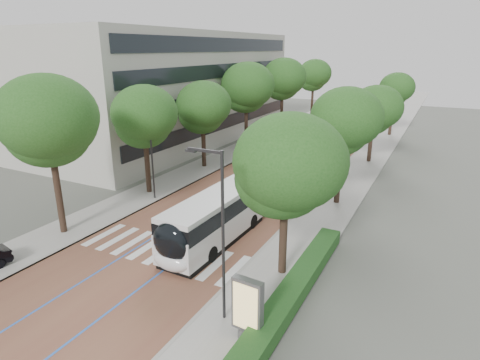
{
  "coord_description": "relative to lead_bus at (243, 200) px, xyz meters",
  "views": [
    {
      "loc": [
        14.67,
        -16.64,
        12.06
      ],
      "look_at": [
        1.26,
        9.34,
        2.4
      ],
      "focal_mm": 30.0,
      "sensor_mm": 36.0,
      "label": 1
    }
  ],
  "objects": [
    {
      "name": "office_building",
      "position": [
        -21.99,
        20.58,
        5.37
      ],
      "size": [
        18.11,
        40.0,
        14.0
      ],
      "color": "#ACAB9F",
      "rests_on": "ground"
    },
    {
      "name": "kerb_right",
      "position": [
        3.08,
        32.58,
        -1.57
      ],
      "size": [
        0.2,
        140.0,
        0.14
      ],
      "primitive_type": "cube",
      "color": "gray",
      "rests_on": "ground"
    },
    {
      "name": "bus_queued_2",
      "position": [
        -0.11,
        42.4,
        -0.0
      ],
      "size": [
        2.86,
        12.46,
        3.2
      ],
      "rotation": [
        0.0,
        0.0,
        -0.03
      ],
      "color": "silver",
      "rests_on": "ground"
    },
    {
      "name": "road",
      "position": [
        -2.52,
        32.58,
        -1.62
      ],
      "size": [
        11.0,
        140.0,
        0.02
      ],
      "primitive_type": "cube",
      "color": "brown",
      "rests_on": "ground"
    },
    {
      "name": "sidewalk_right",
      "position": [
        4.98,
        32.58,
        -1.57
      ],
      "size": [
        4.0,
        140.0,
        0.12
      ],
      "primitive_type": "cube",
      "color": "#999691",
      "rests_on": "ground"
    },
    {
      "name": "ad_panel",
      "position": [
        5.85,
        -11.18,
        0.0
      ],
      "size": [
        1.41,
        0.58,
        2.88
      ],
      "rotation": [
        0.0,
        0.0,
        -0.07
      ],
      "color": "#59595B",
      "rests_on": "sidewalk_right"
    },
    {
      "name": "kerb_left",
      "position": [
        -8.12,
        32.58,
        -1.57
      ],
      "size": [
        0.2,
        140.0,
        0.14
      ],
      "primitive_type": "cube",
      "color": "gray",
      "rests_on": "ground"
    },
    {
      "name": "hedge",
      "position": [
        6.58,
        -7.42,
        -1.11
      ],
      "size": [
        1.2,
        14.0,
        0.8
      ],
      "primitive_type": "cube",
      "color": "#18461A",
      "rests_on": "sidewalk_right"
    },
    {
      "name": "zebra_crossing",
      "position": [
        -2.32,
        -6.42,
        -1.6
      ],
      "size": [
        10.55,
        3.6,
        0.01
      ],
      "color": "silver",
      "rests_on": "ground"
    },
    {
      "name": "lane_line_right",
      "position": [
        -0.92,
        32.58,
        -1.6
      ],
      "size": [
        0.12,
        126.0,
        0.01
      ],
      "primitive_type": "cube",
      "color": "blue",
      "rests_on": "road"
    },
    {
      "name": "streetlight_far",
      "position": [
        4.1,
        14.58,
        3.19
      ],
      "size": [
        1.82,
        0.2,
        8.0
      ],
      "color": "#28282A",
      "rests_on": "sidewalk_right"
    },
    {
      "name": "ground",
      "position": [
        -2.52,
        -7.42,
        -1.63
      ],
      "size": [
        160.0,
        160.0,
        0.0
      ],
      "primitive_type": "plane",
      "color": "#51544C",
      "rests_on": "ground"
    },
    {
      "name": "lamp_post_left",
      "position": [
        -8.62,
        0.58,
        2.49
      ],
      "size": [
        0.14,
        0.14,
        8.0
      ],
      "primitive_type": "cylinder",
      "color": "#28282A",
      "rests_on": "sidewalk_left"
    },
    {
      "name": "bus_queued_0",
      "position": [
        -0.18,
        16.16,
        -0.0
      ],
      "size": [
        2.97,
        12.48,
        3.2
      ],
      "rotation": [
        0.0,
        0.0,
        0.04
      ],
      "color": "silver",
      "rests_on": "ground"
    },
    {
      "name": "bus_queued_1",
      "position": [
        -0.15,
        29.03,
        -0.0
      ],
      "size": [
        3.13,
        12.51,
        3.2
      ],
      "rotation": [
        0.0,
        0.0,
        -0.05
      ],
      "color": "silver",
      "rests_on": "ground"
    },
    {
      "name": "streetlight_near",
      "position": [
        4.1,
        -10.42,
        3.19
      ],
      "size": [
        1.82,
        0.2,
        8.0
      ],
      "color": "#28282A",
      "rests_on": "sidewalk_right"
    },
    {
      "name": "lane_line_left",
      "position": [
        -4.12,
        32.58,
        -1.6
      ],
      "size": [
        0.12,
        126.0,
        0.01
      ],
      "primitive_type": "cube",
      "color": "blue",
      "rests_on": "road"
    },
    {
      "name": "lead_bus",
      "position": [
        0.0,
        0.0,
        0.0
      ],
      "size": [
        2.96,
        18.45,
        3.2
      ],
      "rotation": [
        0.0,
        0.0,
        -0.02
      ],
      "color": "black",
      "rests_on": "ground"
    },
    {
      "name": "sidewalk_left",
      "position": [
        -10.02,
        32.58,
        -1.57
      ],
      "size": [
        4.0,
        140.0,
        0.12
      ],
      "primitive_type": "cube",
      "color": "#999691",
      "rests_on": "ground"
    },
    {
      "name": "trees_left",
      "position": [
        -10.02,
        18.33,
        5.38
      ],
      "size": [
        6.49,
        61.01,
        10.17
      ],
      "color": "black",
      "rests_on": "ground"
    },
    {
      "name": "trees_right",
      "position": [
        5.18,
        11.61,
        4.39
      ],
      "size": [
        5.87,
        47.34,
        8.79
      ],
      "color": "black",
      "rests_on": "ground"
    }
  ]
}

